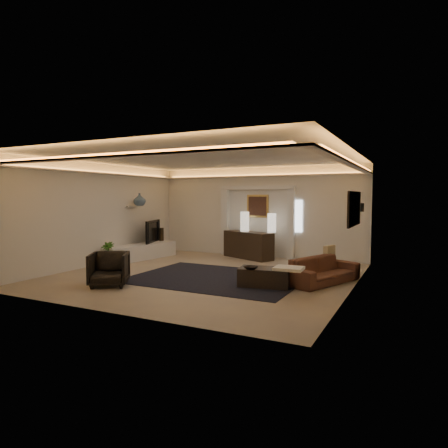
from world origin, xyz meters
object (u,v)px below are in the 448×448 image
at_px(sofa, 322,270).
at_px(coffee_table, 264,277).
at_px(console, 248,246).
at_px(armchair, 109,269).

height_order(sofa, coffee_table, sofa).
distance_m(console, coffee_table, 3.95).
distance_m(console, sofa, 3.86).
relative_size(sofa, coffee_table, 1.81).
xyz_separation_m(console, sofa, (2.90, -2.54, -0.11)).
bearing_deg(coffee_table, console, 107.95).
bearing_deg(armchair, sofa, -1.56).
bearing_deg(sofa, armchair, 142.18).
bearing_deg(console, sofa, -16.79).
relative_size(console, coffee_table, 1.63).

